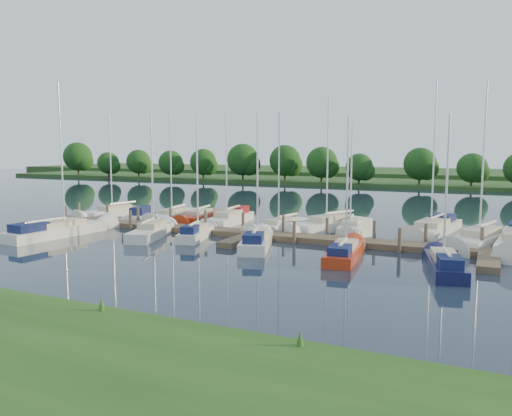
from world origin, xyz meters
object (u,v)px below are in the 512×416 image
at_px(sailboat_s_2, 197,234).
at_px(dock, 252,236).
at_px(motorboat, 140,217).
at_px(sailboat_n_5, 280,227).
at_px(sailboat_n_0, 115,214).

bearing_deg(sailboat_s_2, dock, 12.00).
relative_size(dock, motorboat, 7.60).
distance_m(motorboat, sailboat_n_5, 13.83).
relative_size(sailboat_n_5, sailboat_s_2, 1.25).
distance_m(dock, sailboat_n_0, 18.25).
xyz_separation_m(sailboat_n_0, motorboat, (4.20, -1.39, 0.07)).
relative_size(dock, sailboat_n_5, 4.06).
distance_m(sailboat_n_0, sailboat_n_5, 18.03).
bearing_deg(dock, sailboat_n_0, 163.60).
bearing_deg(dock, sailboat_n_5, 83.44).
height_order(sailboat_n_0, motorboat, sailboat_n_0).
distance_m(motorboat, sailboat_s_2, 11.17).
xyz_separation_m(dock, sailboat_s_2, (-3.66, -1.85, 0.13)).
bearing_deg(sailboat_n_5, sailboat_s_2, 69.30).
bearing_deg(motorboat, sailboat_n_0, -36.45).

